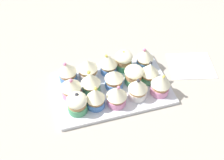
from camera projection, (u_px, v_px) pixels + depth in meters
ground_plane at (112, 92)px, 85.78cm from camera, size 180.00×180.00×3.00cm
baking_tray at (112, 88)px, 84.24cm from camera, size 35.87×23.08×1.20cm
cupcake_0 at (145, 57)px, 87.76cm from camera, size 5.76×5.76×7.41cm
cupcake_1 at (124, 60)px, 87.05cm from camera, size 5.88×5.88×7.03cm
cupcake_2 at (109, 63)px, 85.41cm from camera, size 5.93×5.93×7.65cm
cupcake_3 at (88, 69)px, 84.29cm from camera, size 6.38×6.38×6.86cm
cupcake_4 at (67, 72)px, 83.06cm from camera, size 5.95×5.95×7.52cm
cupcake_5 at (150, 72)px, 82.82cm from camera, size 5.86×5.86×7.62cm
cupcake_6 at (134, 76)px, 82.42cm from camera, size 6.03×6.03×6.36cm
cupcake_7 at (114, 79)px, 81.54cm from camera, size 5.91×5.91×6.48cm
cupcake_8 at (90, 81)px, 79.96cm from camera, size 6.06×6.06×7.98cm
cupcake_9 at (71, 88)px, 78.41cm from camera, size 6.35×6.35×7.60cm
cupcake_10 at (161, 84)px, 79.16cm from camera, size 5.91×5.91×8.17cm
cupcake_11 at (138, 88)px, 78.26cm from camera, size 5.90×5.90×7.87cm
cupcake_12 at (117, 95)px, 76.46cm from camera, size 6.08×6.08×7.47cm
cupcake_13 at (95, 97)px, 75.97cm from camera, size 5.62×5.62×7.64cm
cupcake_14 at (77, 103)px, 75.02cm from camera, size 6.03×6.03×6.89cm
napkin at (191, 65)px, 91.67cm from camera, size 17.61×16.06×0.60cm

